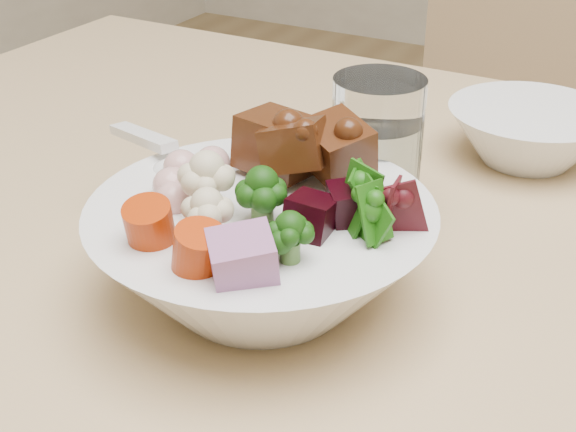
% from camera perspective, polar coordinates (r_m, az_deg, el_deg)
% --- Properties ---
extents(chair_far, '(0.45, 0.45, 0.97)m').
position_cam_1_polar(chair_far, '(1.26, 16.97, 2.40)').
color(chair_far, tan).
rests_on(chair_far, ground).
extents(food_bowl, '(0.23, 0.23, 0.13)m').
position_cam_1_polar(food_bowl, '(0.54, -1.64, -2.09)').
color(food_bowl, white).
rests_on(food_bowl, dining_table).
extents(soup_spoon, '(0.13, 0.08, 0.03)m').
position_cam_1_polar(soup_spoon, '(0.60, -8.31, 3.81)').
color(soup_spoon, white).
rests_on(soup_spoon, food_bowl).
extents(water_glass, '(0.07, 0.07, 0.12)m').
position_cam_1_polar(water_glass, '(0.63, 6.25, 4.06)').
color(water_glass, silver).
rests_on(water_glass, dining_table).
extents(side_bowl, '(0.15, 0.15, 0.05)m').
position_cam_1_polar(side_bowl, '(0.78, 16.74, 5.55)').
color(side_bowl, white).
rests_on(side_bowl, dining_table).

